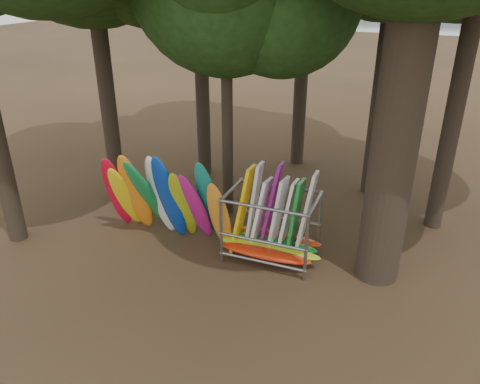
% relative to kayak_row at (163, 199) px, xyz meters
% --- Properties ---
extents(ground, '(120.00, 120.00, 0.00)m').
position_rel_kayak_row_xyz_m(ground, '(2.24, -0.18, -1.39)').
color(ground, '#47331E').
rests_on(ground, ground).
extents(lake, '(160.00, 160.00, 0.00)m').
position_rel_kayak_row_xyz_m(lake, '(2.24, 59.82, -1.39)').
color(lake, gray).
rests_on(lake, ground).
extents(far_shore, '(160.00, 4.00, 4.00)m').
position_rel_kayak_row_xyz_m(far_shore, '(2.24, 109.82, 0.61)').
color(far_shore, black).
rests_on(far_shore, ground).
extents(kayak_row, '(4.32, 2.03, 3.16)m').
position_rel_kayak_row_xyz_m(kayak_row, '(0.00, 0.00, 0.00)').
color(kayak_row, red).
rests_on(kayak_row, ground).
extents(storage_rack, '(3.09, 1.55, 2.84)m').
position_rel_kayak_row_xyz_m(storage_rack, '(3.34, 0.26, -0.43)').
color(storage_rack, slate).
rests_on(storage_rack, ground).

